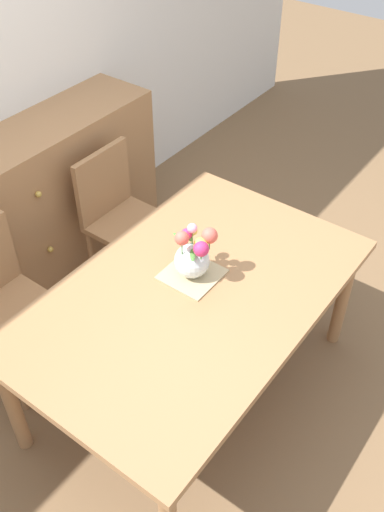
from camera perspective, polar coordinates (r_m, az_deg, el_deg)
The scene contains 7 objects.
ground_plane at distance 3.21m, azimuth -0.01°, elevation -12.82°, with size 12.00×12.00×0.00m, color brown.
dining_table at distance 2.71m, azimuth -0.01°, elevation -4.71°, with size 1.70×1.08×0.73m.
chair_left at distance 3.08m, azimuth -18.55°, elevation -3.97°, with size 0.42×0.42×0.90m.
chair_right at distance 3.49m, azimuth -7.24°, elevation 4.35°, with size 0.42×0.42×0.90m.
dresser at distance 3.73m, azimuth -13.24°, elevation 5.86°, with size 1.40×0.47×1.00m.
placemat at distance 2.73m, azimuth -0.00°, elevation -1.82°, with size 0.26×0.26×0.01m, color tan.
flower_vase at distance 2.64m, azimuth 0.17°, elevation 0.13°, with size 0.19×0.25×0.28m.
Camera 1 is at (-1.50, -1.12, 2.61)m, focal length 40.31 mm.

